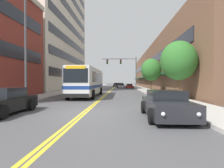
% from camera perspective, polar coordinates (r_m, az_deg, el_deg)
% --- Properties ---
extents(ground_plane, '(240.00, 240.00, 0.00)m').
position_cam_1_polar(ground_plane, '(46.91, 0.47, -1.35)').
color(ground_plane, '#4C4C4F').
extents(sidewalk_left, '(2.94, 106.00, 0.17)m').
position_cam_1_polar(sidewalk_left, '(47.73, -7.92, -1.22)').
color(sidewalk_left, '#B2ADA5').
rests_on(sidewalk_left, ground_plane).
extents(sidewalk_right, '(2.94, 106.00, 0.17)m').
position_cam_1_polar(sidewalk_right, '(47.12, 8.97, -1.25)').
color(sidewalk_right, '#B2ADA5').
rests_on(sidewalk_right, ground_plane).
extents(centre_line, '(0.34, 106.00, 0.01)m').
position_cam_1_polar(centre_line, '(46.91, 0.47, -1.35)').
color(centre_line, yellow).
rests_on(centre_line, ground_plane).
extents(office_tower_left, '(12.08, 26.85, 26.79)m').
position_cam_1_polar(office_tower_left, '(42.92, -21.00, 16.47)').
color(office_tower_left, beige).
rests_on(office_tower_left, ground_plane).
extents(storefront_row_right, '(9.10, 68.00, 9.95)m').
position_cam_1_polar(storefront_row_right, '(48.12, 15.77, 4.59)').
color(storefront_row_right, brown).
rests_on(storefront_row_right, ground_plane).
extents(city_bus, '(2.82, 10.88, 3.25)m').
position_cam_1_polar(city_bus, '(21.17, -7.99, 0.97)').
color(city_bus, silver).
rests_on(city_bus, ground_plane).
extents(car_black_parked_left_near, '(2.14, 4.40, 1.43)m').
position_cam_1_polar(car_black_parked_left_near, '(11.25, -32.17, -4.97)').
color(car_black_parked_left_near, black).
rests_on(car_black_parked_left_near, ground_plane).
extents(car_beige_parked_left_mid, '(1.98, 4.68, 1.27)m').
position_cam_1_polar(car_beige_parked_left_mid, '(35.74, -7.48, -1.08)').
color(car_beige_parked_left_mid, '#BCAD89').
rests_on(car_beige_parked_left_mid, ground_plane).
extents(car_charcoal_parked_right_foreground, '(2.10, 4.26, 1.33)m').
position_cam_1_polar(car_charcoal_parked_right_foreground, '(8.95, 17.27, -6.57)').
color(car_charcoal_parked_right_foreground, '#232328').
rests_on(car_charcoal_parked_right_foreground, ground_plane).
extents(car_red_parked_right_mid, '(2.02, 4.73, 1.16)m').
position_cam_1_polar(car_red_parked_right_mid, '(47.07, 5.75, -0.67)').
color(car_red_parked_right_mid, maroon).
rests_on(car_red_parked_right_mid, ground_plane).
extents(car_dark_grey_moving_lead, '(2.21, 4.27, 1.35)m').
position_cam_1_polar(car_dark_grey_moving_lead, '(58.20, 1.48, -0.31)').
color(car_dark_grey_moving_lead, '#38383D').
rests_on(car_dark_grey_moving_lead, ground_plane).
extents(car_silver_moving_second, '(1.97, 4.55, 1.24)m').
position_cam_1_polar(car_silver_moving_second, '(48.37, 3.00, -0.60)').
color(car_silver_moving_second, '#B7B7BC').
rests_on(car_silver_moving_second, ground_plane).
extents(car_champagne_moving_third, '(2.12, 4.22, 1.30)m').
position_cam_1_polar(car_champagne_moving_third, '(68.40, 2.94, -0.17)').
color(car_champagne_moving_third, beige).
rests_on(car_champagne_moving_third, ground_plane).
extents(traffic_signal_mast, '(7.23, 0.38, 6.91)m').
position_cam_1_polar(traffic_signal_mast, '(37.05, 4.11, 5.74)').
color(traffic_signal_mast, '#47474C').
rests_on(traffic_signal_mast, ground_plane).
extents(street_lamp_left_near, '(2.69, 0.28, 8.50)m').
position_cam_1_polar(street_lamp_left_near, '(15.28, -25.16, 13.18)').
color(street_lamp_left_near, '#47474C').
rests_on(street_lamp_left_near, ground_plane).
extents(street_tree_right_near, '(3.15, 3.15, 5.18)m').
position_cam_1_polar(street_tree_right_near, '(16.63, 20.92, 7.10)').
color(street_tree_right_near, brown).
rests_on(street_tree_right_near, sidewalk_right).
extents(street_tree_right_mid, '(2.97, 2.97, 4.97)m').
position_cam_1_polar(street_tree_right_mid, '(26.40, 12.73, 4.55)').
color(street_tree_right_mid, brown).
rests_on(street_tree_right_mid, sidewalk_right).
extents(fire_hydrant, '(0.29, 0.21, 0.83)m').
position_cam_1_polar(fire_hydrant, '(16.73, 16.36, -3.30)').
color(fire_hydrant, red).
rests_on(fire_hydrant, sidewalk_right).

